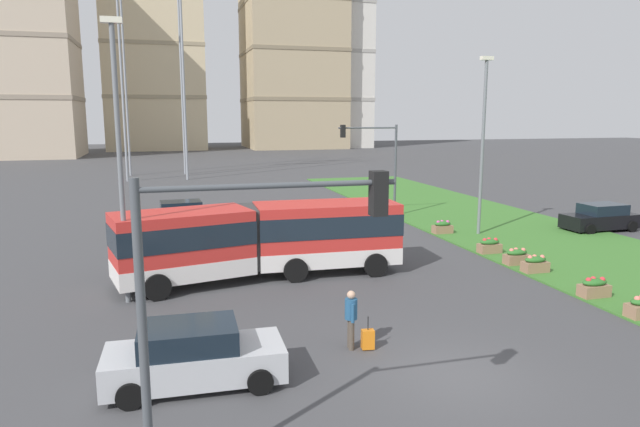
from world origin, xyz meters
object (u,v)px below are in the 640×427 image
Objects in this scene: car_black_sedan at (600,218)px; traffic_light_far_right at (377,154)px; apartment_tower_centre at (292,55)px; articulated_bus at (262,239)px; flower_planter_1 at (594,287)px; flower_planter_3 at (517,256)px; streetlight_left at (119,152)px; apartment_tower_westcentre at (154,49)px; streetlight_median at (483,140)px; apartment_tower_eastcentre at (317,55)px; rolling_suitcase at (368,339)px; traffic_light_near_left at (235,275)px; pedestrian_crossing at (351,315)px; flower_planter_2 at (535,264)px; car_maroon_sedan at (183,215)px; car_silver_hatch at (193,356)px; flower_planter_5 at (442,227)px; flower_planter_4 at (490,246)px; apartment_tower_west at (6,42)px.

car_black_sedan is 0.73× the size of traffic_light_far_right.
apartment_tower_centre reaches higher than traffic_light_far_right.
flower_planter_1 is at bearing -27.66° from articulated_bus.
flower_planter_3 is at bearing -5.85° from articulated_bus.
streetlight_left is 99.07m from apartment_tower_westcentre.
apartment_tower_eastcentre reaches higher than streetlight_median.
traffic_light_near_left is (-4.36, -5.12, 3.67)m from rolling_suitcase.
traffic_light_near_left is 112.27m from apartment_tower_centre.
apartment_tower_eastcentre reaches higher than pedestrian_crossing.
car_maroon_sedan is at bearing 134.06° from flower_planter_2.
streetlight_left is (-16.54, 0.75, 4.97)m from flower_planter_2.
car_silver_hatch is 20.72m from flower_planter_5.
car_silver_hatch is 4.05× the size of flower_planter_1.
pedestrian_crossing is at bearing -169.34° from flower_planter_1.
flower_planter_2 and flower_planter_4 have the same top height.
flower_planter_2 is 0.18× the size of traffic_light_far_right.
streetlight_median is 84.89m from apartment_tower_west.
apartment_tower_eastcentre reaches higher than flower_planter_4.
streetlight_median is at bearing 76.10° from flower_planter_2.
articulated_bus is 101.05m from apartment_tower_eastcentre.
articulated_bus is 0.32× the size of apartment_tower_centre.
streetlight_left is 84.51m from apartment_tower_west.
streetlight_median reaches higher than traffic_light_far_right.
car_maroon_sedan and car_silver_hatch have the same top height.
flower_planter_1 is at bearing 12.28° from rolling_suitcase.
car_silver_hatch is 14.88m from flower_planter_1.
apartment_tower_centre is at bearing -177.19° from apartment_tower_eastcentre.
flower_planter_4 is (-9.44, -3.35, -0.33)m from car_black_sedan.
flower_planter_3 is (-9.44, -5.55, -0.33)m from car_black_sedan.
flower_planter_4 is at bearing -114.58° from streetlight_median.
flower_planter_5 is at bearing 160.73° from streetlight_median.
flower_planter_4 is 4.82m from flower_planter_5.
articulated_bus reaches higher than car_maroon_sedan.
pedestrian_crossing is 1.79× the size of rolling_suitcase.
apartment_tower_centre is (13.30, 83.27, 14.86)m from traffic_light_far_right.
pedestrian_crossing is 12.11m from flower_planter_3.
car_maroon_sedan is 14.76m from streetlight_left.
flower_planter_1 is 3.44m from flower_planter_2.
streetlight_median reaches higher than car_silver_hatch.
car_black_sedan is 4.06× the size of flower_planter_4.
flower_planter_4 is (10.09, 8.86, -0.58)m from pedestrian_crossing.
articulated_bus is 11.64m from flower_planter_2.
apartment_tower_westcentre reaches higher than flower_planter_3.
streetlight_median is (15.98, -6.88, 4.59)m from car_maroon_sedan.
apartment_tower_eastcentre is at bearing 73.11° from car_silver_hatch.
pedestrian_crossing is 10.29m from flower_planter_1.
streetlight_left is (-25.98, -6.12, 4.64)m from car_black_sedan.
apartment_tower_eastcentre is (18.77, 83.54, 14.98)m from traffic_light_far_right.
car_silver_hatch is 0.12× the size of apartment_tower_eastcentre.
flower_planter_1 is 0.03× the size of apartment_tower_westcentre.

